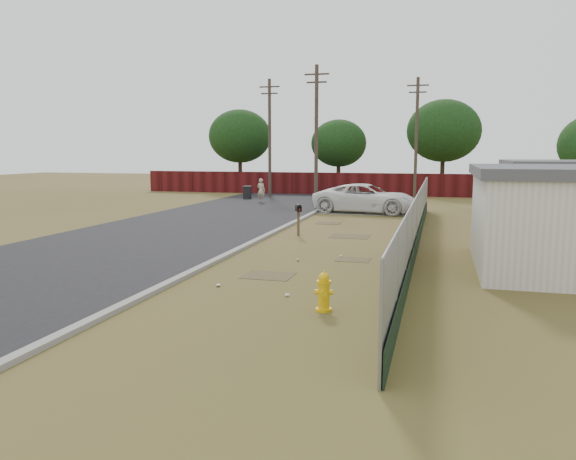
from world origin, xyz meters
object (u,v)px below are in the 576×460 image
(mailbox, at_px, (298,211))
(trash_bin, at_px, (247,192))
(pedestrian, at_px, (261,190))
(fire_hydrant, at_px, (324,292))
(pickup_truck, at_px, (367,198))

(mailbox, xyz_separation_m, trash_bin, (-8.21, 16.95, -0.57))
(trash_bin, bearing_deg, pedestrian, -53.20)
(mailbox, distance_m, pedestrian, 15.70)
(fire_hydrant, bearing_deg, pedestrian, 110.86)
(pickup_truck, xyz_separation_m, pedestrian, (-7.96, 4.87, -0.01))
(fire_hydrant, bearing_deg, pickup_truck, 94.59)
(fire_hydrant, distance_m, pedestrian, 26.93)
(pickup_truck, relative_size, trash_bin, 6.38)
(pickup_truck, xyz_separation_m, trash_bin, (-9.88, 7.44, -0.35))
(fire_hydrant, xyz_separation_m, trash_bin, (-11.51, 27.73, 0.06))
(pickup_truck, height_order, pedestrian, pickup_truck)
(fire_hydrant, height_order, pickup_truck, pickup_truck)
(fire_hydrant, xyz_separation_m, pickup_truck, (-1.63, 20.29, 0.41))
(mailbox, bearing_deg, pickup_truck, 80.06)
(fire_hydrant, xyz_separation_m, pedestrian, (-9.59, 25.16, 0.40))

